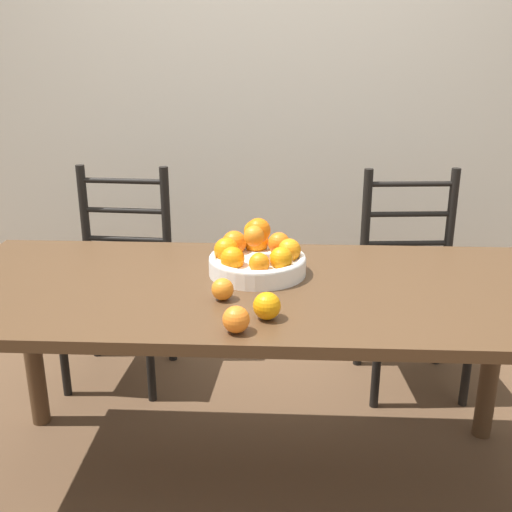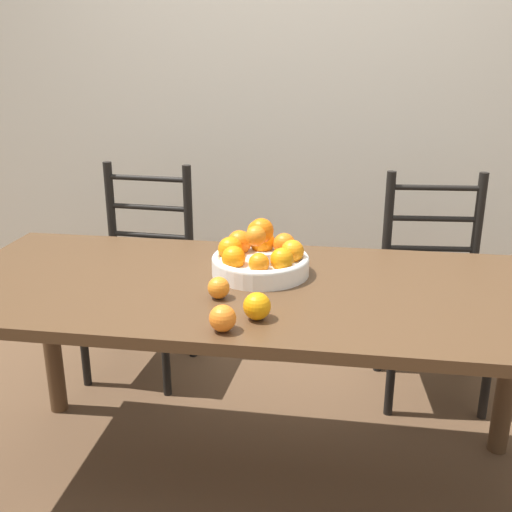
# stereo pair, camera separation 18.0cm
# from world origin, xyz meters

# --- Properties ---
(ground_plane) EXTENTS (12.00, 12.00, 0.00)m
(ground_plane) POSITION_xyz_m (0.00, 0.00, 0.00)
(ground_plane) COLOR brown
(wall_back) EXTENTS (8.00, 0.06, 2.60)m
(wall_back) POSITION_xyz_m (0.00, 1.48, 1.30)
(wall_back) COLOR silver
(wall_back) RESTS_ON ground_plane
(dining_table) EXTENTS (1.91, 0.81, 0.74)m
(dining_table) POSITION_xyz_m (0.00, 0.00, 0.65)
(dining_table) COLOR #4C331E
(dining_table) RESTS_ON ground_plane
(fruit_bowl) EXTENTS (0.31, 0.31, 0.18)m
(fruit_bowl) POSITION_xyz_m (0.01, 0.09, 0.80)
(fruit_bowl) COLOR white
(fruit_bowl) RESTS_ON dining_table
(orange_loose_0) EXTENTS (0.07, 0.07, 0.07)m
(orange_loose_0) POSITION_xyz_m (-0.03, -0.33, 0.78)
(orange_loose_0) COLOR orange
(orange_loose_0) RESTS_ON dining_table
(orange_loose_1) EXTENTS (0.06, 0.06, 0.06)m
(orange_loose_1) POSITION_xyz_m (-0.08, -0.13, 0.78)
(orange_loose_1) COLOR orange
(orange_loose_1) RESTS_ON dining_table
(orange_loose_2) EXTENTS (0.07, 0.07, 0.07)m
(orange_loose_2) POSITION_xyz_m (0.05, -0.25, 0.78)
(orange_loose_2) COLOR orange
(orange_loose_2) RESTS_ON dining_table
(chair_left) EXTENTS (0.44, 0.43, 0.94)m
(chair_left) POSITION_xyz_m (-0.64, 0.74, 0.46)
(chair_left) COLOR black
(chair_left) RESTS_ON ground_plane
(chair_right) EXTENTS (0.45, 0.43, 0.94)m
(chair_right) POSITION_xyz_m (0.65, 0.74, 0.46)
(chair_right) COLOR black
(chair_right) RESTS_ON ground_plane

